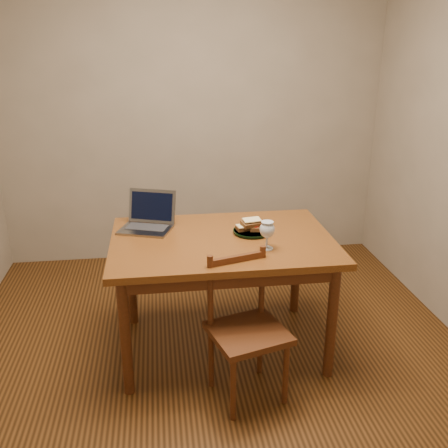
{
  "coord_description": "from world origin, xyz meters",
  "views": [
    {
      "loc": [
        -0.3,
        -2.58,
        1.84
      ],
      "look_at": [
        0.07,
        0.19,
        0.8
      ],
      "focal_mm": 40.0,
      "sensor_mm": 36.0,
      "label": 1
    }
  ],
  "objects": [
    {
      "name": "sandwich_top",
      "position": [
        0.24,
        0.18,
        0.8
      ],
      "size": [
        0.14,
        0.1,
        0.04
      ],
      "primitive_type": null,
      "rotation": [
        0.0,
        0.0,
        0.26
      ],
      "color": "#381E0C",
      "rests_on": "plate"
    },
    {
      "name": "sandwich_tomato",
      "position": [
        0.28,
        0.16,
        0.78
      ],
      "size": [
        0.12,
        0.08,
        0.03
      ],
      "primitive_type": null,
      "rotation": [
        0.0,
        0.0,
        -0.16
      ],
      "color": "#381E0C",
      "rests_on": "plate"
    },
    {
      "name": "table",
      "position": [
        0.05,
        0.11,
        0.65
      ],
      "size": [
        1.3,
        0.9,
        0.74
      ],
      "color": "#4D270C",
      "rests_on": "floor"
    },
    {
      "name": "back_wall",
      "position": [
        0.0,
        1.61,
        1.3
      ],
      "size": [
        3.2,
        0.02,
        2.6
      ],
      "primitive_type": "cube",
      "color": "gray",
      "rests_on": "floor"
    },
    {
      "name": "laptop",
      "position": [
        -0.37,
        0.36,
        0.8
      ],
      "size": [
        0.38,
        0.36,
        0.22
      ],
      "rotation": [
        0.0,
        0.0,
        -0.34
      ],
      "color": "slate",
      "rests_on": "table"
    },
    {
      "name": "plate",
      "position": [
        0.24,
        0.17,
        0.75
      ],
      "size": [
        0.23,
        0.23,
        0.02
      ],
      "primitive_type": "cylinder",
      "color": "black",
      "rests_on": "table"
    },
    {
      "name": "floor",
      "position": [
        0.0,
        0.0,
        -0.01
      ],
      "size": [
        3.2,
        3.2,
        0.02
      ],
      "primitive_type": "cube",
      "color": "black",
      "rests_on": "ground"
    },
    {
      "name": "sandwich_cheese",
      "position": [
        0.2,
        0.18,
        0.78
      ],
      "size": [
        0.12,
        0.08,
        0.03
      ],
      "primitive_type": null,
      "rotation": [
        0.0,
        0.0,
        0.18
      ],
      "color": "#381E0C",
      "rests_on": "plate"
    },
    {
      "name": "chair",
      "position": [
        0.12,
        -0.34,
        0.44
      ],
      "size": [
        0.47,
        0.45,
        0.41
      ],
      "rotation": [
        0.0,
        0.0,
        0.28
      ],
      "color": "#3F210D",
      "rests_on": "floor"
    },
    {
      "name": "front_wall",
      "position": [
        0.0,
        -1.61,
        1.3
      ],
      "size": [
        3.2,
        0.02,
        2.6
      ],
      "primitive_type": "cube",
      "color": "gray",
      "rests_on": "floor"
    },
    {
      "name": "milk_glass",
      "position": [
        0.28,
        -0.08,
        0.82
      ],
      "size": [
        0.09,
        0.09,
        0.16
      ],
      "primitive_type": null,
      "color": "white",
      "rests_on": "table"
    }
  ]
}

